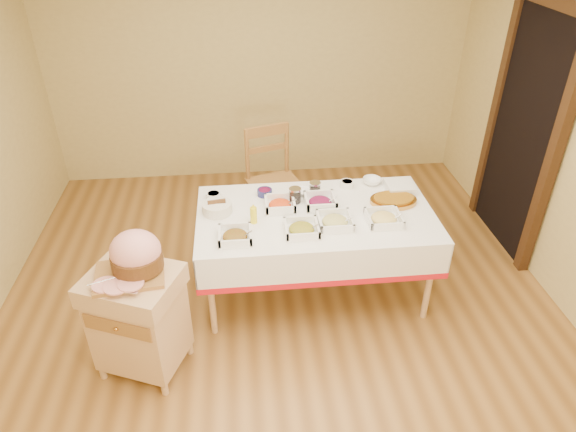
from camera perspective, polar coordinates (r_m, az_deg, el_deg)
The scene contains 23 objects.
room_shell at distance 3.39m, azimuth -0.93°, elevation 5.15°, with size 5.00×5.00×5.00m.
doorway at distance 4.93m, azimuth 24.80°, elevation 8.72°, with size 0.09×1.10×2.20m.
dining_table at distance 4.04m, azimuth 3.02°, elevation -1.58°, with size 1.82×1.02×0.76m.
butcher_cart at distance 3.61m, azimuth -16.27°, elevation -10.74°, with size 0.70×0.65×0.80m.
dining_chair at distance 4.85m, azimuth -1.61°, elevation 3.87°, with size 0.58×0.56×1.04m.
ham_on_board at distance 3.34m, azimuth -16.64°, elevation -4.32°, with size 0.45×0.43×0.30m.
serving_dish_a at distance 3.64m, azimuth -5.89°, elevation -2.19°, with size 0.24×0.23×0.10m.
serving_dish_b at distance 3.70m, azimuth 1.53°, elevation -1.42°, with size 0.24×0.24×0.10m.
serving_dish_c at distance 3.80m, azimuth 5.24°, elevation -0.58°, with size 0.25×0.25×0.10m.
serving_dish_d at distance 3.88m, azimuth 10.61°, elevation -0.26°, with size 0.25×0.25×0.10m.
serving_dish_e at distance 3.98m, azimuth -0.90°, elevation 1.30°, with size 0.24×0.23×0.11m.
serving_dish_f at distance 4.02m, azimuth 3.60°, elevation 1.60°, with size 0.25×0.24×0.11m.
small_bowl_left at distance 4.15m, azimuth -8.27°, elevation 2.24°, with size 0.12×0.12×0.05m.
small_bowl_mid at distance 4.17m, azimuth -2.61°, elevation 2.68°, with size 0.12×0.12×0.05m.
small_bowl_right at distance 4.31m, azimuth 6.57°, elevation 3.58°, with size 0.11×0.11×0.06m.
bowl_white_imported at distance 4.19m, azimuth 1.82°, elevation 2.72°, with size 0.14×0.14×0.04m, color white.
bowl_small_imported at distance 4.39m, azimuth 9.32°, elevation 3.85°, with size 0.16×0.16×0.05m, color white.
preserve_jar_left at distance 4.05m, azimuth 0.79°, elevation 2.24°, with size 0.10×0.10×0.12m.
preserve_jar_right at distance 4.15m, azimuth 3.01°, elevation 2.95°, with size 0.09×0.09×0.12m.
mustard_bottle at distance 3.80m, azimuth -3.85°, elevation 0.19°, with size 0.05×0.05×0.16m.
bread_basket at distance 3.96m, azimuth -7.89°, elevation 0.93°, with size 0.23×0.23×0.10m.
plate_stack at distance 4.32m, azimuth 12.27°, elevation 3.15°, with size 0.22×0.22×0.07m.
brass_platter at distance 4.15m, azimuth 11.63°, elevation 1.76°, with size 0.37×0.27×0.05m.
Camera 1 is at (-0.26, -3.00, 2.85)m, focal length 32.00 mm.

